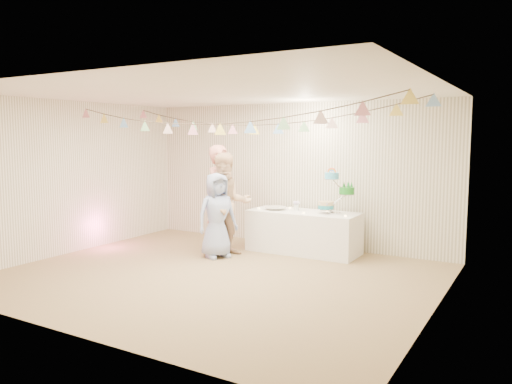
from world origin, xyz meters
The scene contains 23 objects.
floor centered at (0.00, 0.00, 0.00)m, with size 6.00×6.00×0.00m, color olive.
ceiling centered at (0.00, 0.00, 2.60)m, with size 6.00×6.00×0.00m, color silver.
back_wall centered at (0.00, 2.50, 1.30)m, with size 6.00×6.00×0.00m, color white.
front_wall centered at (0.00, -2.50, 1.30)m, with size 6.00×6.00×0.00m, color white.
left_wall centered at (-3.00, 0.00, 1.30)m, with size 5.00×5.00×0.00m, color white.
right_wall centered at (3.00, 0.00, 1.30)m, with size 5.00×5.00×0.00m, color white.
table centered at (0.46, 1.98, 0.36)m, with size 1.90×0.76×0.71m, color white.
cake_stand centered at (1.01, 2.03, 1.11)m, with size 0.64×0.37×0.71m, color silver, non-canonical shape.
cake_bottom centered at (0.86, 1.97, 0.84)m, with size 0.31×0.31×0.15m, color teal, non-canonical shape.
cake_middle centered at (1.19, 2.12, 1.11)m, with size 0.27×0.27×0.22m, color #1A781E, non-canonical shape.
cake_top_tier centered at (0.95, 2.00, 1.38)m, with size 0.25×0.25×0.19m, color #4DC0F4, non-canonical shape.
platter centered at (-0.06, 1.93, 0.76)m, with size 0.37×0.37×0.02m, color white.
posy centered at (0.30, 2.03, 0.84)m, with size 0.15×0.15×0.17m, color white, non-canonical shape.
person_adult_a centered at (-0.83, 1.36, 0.93)m, with size 0.68×0.44×1.85m, color tan.
person_adult_b centered at (-0.58, 1.17, 0.86)m, with size 0.84×0.65×1.73m, color #D7AB84.
person_child centered at (-0.63, 0.94, 0.70)m, with size 0.69×0.45×1.41m, color #8F9ECA.
bunting_back centered at (0.00, 1.10, 2.35)m, with size 5.60×1.10×0.40m, color pink, non-canonical shape.
bunting_front centered at (0.00, -0.20, 2.32)m, with size 5.60×0.90×0.36m, color #72A5E5, non-canonical shape.
tealight_0 centered at (-0.34, 1.83, 0.73)m, with size 0.04×0.04×0.03m, color #FFD88C.
tealight_1 centered at (0.11, 2.16, 0.73)m, with size 0.04×0.04×0.03m, color #FFD88C.
tealight_2 centered at (0.56, 1.76, 0.73)m, with size 0.04×0.04×0.03m, color #FFD88C.
tealight_3 centered at (0.81, 2.20, 0.73)m, with size 0.04×0.04×0.03m, color #FFD88C.
tealight_4 centered at (1.28, 1.80, 0.73)m, with size 0.04×0.04×0.03m, color #FFD88C.
Camera 1 is at (4.02, -5.75, 1.99)m, focal length 35.00 mm.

